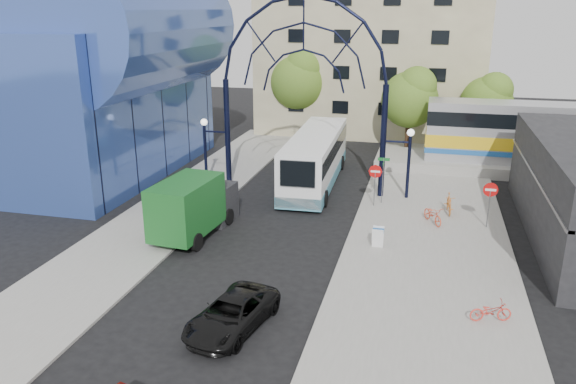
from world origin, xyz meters
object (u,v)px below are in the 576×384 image
(gateway_arch, at_px, (303,55))
(sandwich_board, at_px, (378,235))
(do_not_enter_sign, at_px, (490,194))
(tree_north_b, at_px, (300,78))
(black_suv, at_px, (232,314))
(city_bus, at_px, (315,158))
(bike_far_a, at_px, (491,311))
(bike_near_a, at_px, (433,215))
(tree_north_a, at_px, (411,96))
(bike_near_b, at_px, (449,204))
(stop_sign, at_px, (375,175))
(green_truck, at_px, (195,206))
(tree_north_c, at_px, (488,100))
(street_name_sign, at_px, (383,171))

(gateway_arch, xyz_separation_m, sandwich_board, (5.60, -8.02, -7.81))
(do_not_enter_sign, relative_size, tree_north_b, 0.31)
(sandwich_board, distance_m, black_suv, 9.68)
(city_bus, bearing_deg, bike_far_a, -60.08)
(gateway_arch, distance_m, city_bus, 7.05)
(city_bus, height_order, bike_near_a, city_bus)
(tree_north_a, bearing_deg, do_not_enter_sign, -72.97)
(tree_north_a, height_order, tree_north_b, tree_north_b)
(bike_near_a, xyz_separation_m, bike_far_a, (2.16, -9.84, -0.07))
(tree_north_a, bearing_deg, bike_near_b, -78.25)
(stop_sign, bearing_deg, tree_north_a, 84.58)
(stop_sign, distance_m, tree_north_a, 14.23)
(gateway_arch, distance_m, green_truck, 11.57)
(bike_near_a, height_order, bike_far_a, bike_near_a)
(do_not_enter_sign, distance_m, tree_north_a, 16.86)
(bike_near_b, bearing_deg, tree_north_c, 74.32)
(black_suv, bearing_deg, city_bus, 103.66)
(black_suv, height_order, bike_near_a, black_suv)
(stop_sign, xyz_separation_m, sandwich_board, (0.80, -6.02, -1.25))
(tree_north_b, xyz_separation_m, city_bus, (4.33, -14.04, -3.49))
(bike_near_b, xyz_separation_m, bike_far_a, (1.28, -11.69, -0.15))
(sandwich_board, xyz_separation_m, tree_north_c, (6.52, 21.95, 3.53))
(do_not_enter_sign, height_order, street_name_sign, street_name_sign)
(do_not_enter_sign, xyz_separation_m, tree_north_a, (-4.88, 15.93, 2.63))
(bike_near_b, bearing_deg, bike_far_a, -88.71)
(gateway_arch, height_order, bike_near_b, gateway_arch)
(do_not_enter_sign, height_order, bike_near_a, do_not_enter_sign)
(city_bus, bearing_deg, street_name_sign, -36.79)
(bike_far_a, bearing_deg, black_suv, 90.25)
(gateway_arch, distance_m, bike_near_b, 12.22)
(tree_north_b, distance_m, bike_near_a, 23.82)
(bike_near_a, distance_m, bike_near_b, 2.05)
(tree_north_a, height_order, bike_far_a, tree_north_a)
(black_suv, height_order, bike_near_b, same)
(sandwich_board, relative_size, green_truck, 0.16)
(city_bus, height_order, bike_far_a, city_bus)
(gateway_arch, xyz_separation_m, tree_north_c, (12.12, 13.93, -4.28))
(do_not_enter_sign, distance_m, city_bus, 12.08)
(tree_north_b, relative_size, tree_north_c, 1.23)
(bike_near_b, relative_size, bike_far_a, 1.18)
(green_truck, xyz_separation_m, black_suv, (4.94, -8.23, -0.94))
(green_truck, distance_m, black_suv, 9.65)
(black_suv, relative_size, bike_near_a, 2.41)
(tree_north_b, xyz_separation_m, black_suv, (4.99, -32.53, -4.65))
(tree_north_a, distance_m, tree_north_c, 6.33)
(stop_sign, relative_size, street_name_sign, 0.89)
(bike_near_a, bearing_deg, stop_sign, 119.82)
(bike_far_a, bearing_deg, tree_north_b, 9.51)
(do_not_enter_sign, distance_m, bike_far_a, 10.04)
(sandwich_board, distance_m, green_truck, 9.47)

